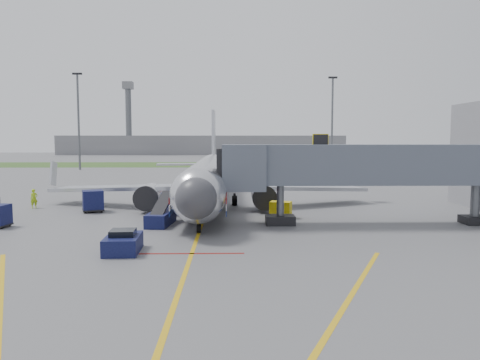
{
  "coord_description": "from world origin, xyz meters",
  "views": [
    {
      "loc": [
        2.24,
        -30.2,
        6.5
      ],
      "look_at": [
        2.98,
        7.54,
        3.2
      ],
      "focal_mm": 35.0,
      "sensor_mm": 36.0,
      "label": 1
    }
  ],
  "objects_px": {
    "ramp_worker": "(34,199)",
    "pushback_tug": "(123,243)",
    "belt_loader": "(161,217)",
    "airliner": "(208,179)"
  },
  "relations": [
    {
      "from": "ramp_worker",
      "to": "pushback_tug",
      "type": "bearing_deg",
      "value": -88.64
    },
    {
      "from": "pushback_tug",
      "to": "belt_loader",
      "type": "xyz_separation_m",
      "value": [
        0.9,
        8.62,
        0.03
      ]
    },
    {
      "from": "pushback_tug",
      "to": "belt_loader",
      "type": "relative_size",
      "value": 0.66
    },
    {
      "from": "airliner",
      "to": "ramp_worker",
      "type": "relative_size",
      "value": 19.53
    },
    {
      "from": "airliner",
      "to": "ramp_worker",
      "type": "height_order",
      "value": "airliner"
    },
    {
      "from": "airliner",
      "to": "belt_loader",
      "type": "distance_m",
      "value": 10.8
    },
    {
      "from": "ramp_worker",
      "to": "airliner",
      "type": "bearing_deg",
      "value": -29.27
    },
    {
      "from": "airliner",
      "to": "belt_loader",
      "type": "xyz_separation_m",
      "value": [
        -3.1,
        -10.14,
        -2.07
      ]
    },
    {
      "from": "airliner",
      "to": "pushback_tug",
      "type": "relative_size",
      "value": 11.1
    },
    {
      "from": "belt_loader",
      "to": "airliner",
      "type": "bearing_deg",
      "value": 72.97
    }
  ]
}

